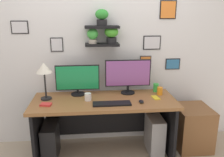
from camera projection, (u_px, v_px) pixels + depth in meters
ground_plane at (105, 154)px, 3.10m from camera, size 8.00×8.00×0.00m
back_wall_assembly at (102, 45)px, 3.14m from camera, size 4.40×0.24×2.70m
desk at (104, 113)px, 3.00m from camera, size 1.74×0.68×0.75m
monitor_left at (78, 79)px, 3.01m from camera, size 0.55×0.18×0.39m
monitor_right at (128, 75)px, 3.06m from camera, size 0.59×0.18×0.44m
keyboard at (112, 104)px, 2.74m from camera, size 0.44×0.14×0.02m
computer_mouse at (141, 101)px, 2.79m from camera, size 0.06×0.09×0.03m
desk_lamp at (44, 71)px, 2.80m from camera, size 0.19×0.19×0.45m
cell_phone at (156, 98)px, 2.94m from camera, size 0.09×0.15×0.01m
coffee_mug at (88, 97)px, 2.85m from camera, size 0.08×0.08×0.09m
pen_cup at (160, 91)px, 3.05m from camera, size 0.07×0.07×0.10m
scissors_tray at (46, 105)px, 2.71m from camera, size 0.13×0.10×0.02m
water_cup at (156, 88)px, 3.17m from camera, size 0.07×0.07×0.11m
drawer_cabinet at (192, 127)px, 3.20m from camera, size 0.44×0.50×0.56m
computer_tower_left at (51, 141)px, 2.97m from camera, size 0.18×0.40×0.44m
computer_tower_right at (154, 134)px, 3.11m from camera, size 0.18×0.40×0.48m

